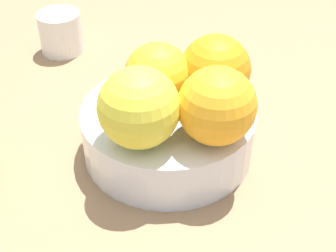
% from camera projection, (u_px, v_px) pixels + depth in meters
% --- Properties ---
extents(ground_plane, '(1.10, 1.10, 0.02)m').
position_uv_depth(ground_plane, '(168.00, 156.00, 0.51)').
color(ground_plane, '#997551').
extents(fruit_bowl, '(0.18, 0.18, 0.05)m').
position_uv_depth(fruit_bowl, '(168.00, 131.00, 0.49)').
color(fruit_bowl, silver).
rests_on(fruit_bowl, ground_plane).
extents(orange_in_bowl_0, '(0.07, 0.07, 0.07)m').
position_uv_depth(orange_in_bowl_0, '(158.00, 76.00, 0.46)').
color(orange_in_bowl_0, yellow).
rests_on(orange_in_bowl_0, fruit_bowl).
extents(orange_in_bowl_1, '(0.07, 0.07, 0.07)m').
position_uv_depth(orange_in_bowl_1, '(139.00, 108.00, 0.41)').
color(orange_in_bowl_1, yellow).
rests_on(orange_in_bowl_1, fruit_bowl).
extents(orange_in_bowl_2, '(0.07, 0.07, 0.07)m').
position_uv_depth(orange_in_bowl_2, '(217.00, 72.00, 0.46)').
color(orange_in_bowl_2, orange).
rests_on(orange_in_bowl_2, fruit_bowl).
extents(orange_in_bowl_3, '(0.07, 0.07, 0.07)m').
position_uv_depth(orange_in_bowl_3, '(217.00, 106.00, 0.42)').
color(orange_in_bowl_3, '#F9A823').
rests_on(orange_in_bowl_3, fruit_bowl).
extents(ceramic_cup, '(0.06, 0.06, 0.06)m').
position_uv_depth(ceramic_cup, '(61.00, 33.00, 0.66)').
color(ceramic_cup, white).
rests_on(ceramic_cup, ground_plane).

